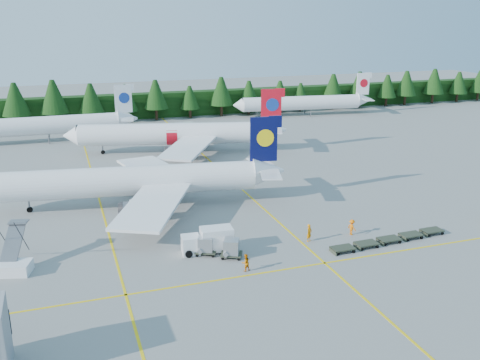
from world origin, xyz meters
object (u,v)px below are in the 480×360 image
object	(u,v)px
airliner_red	(169,134)
service_truck	(207,240)
airliner_navy	(123,182)
airstairs	(9,264)

from	to	relation	value
airliner_red	service_truck	xyz separation A→B (m)	(-5.03, -44.12, -2.16)
airliner_navy	airstairs	xyz separation A→B (m)	(-13.15, -15.39, -2.57)
airliner_navy	airliner_red	size ratio (longest dim) A/B	1.00
airliner_navy	service_truck	xyz separation A→B (m)	(6.53, -17.13, -2.13)
airstairs	airliner_navy	bearing A→B (deg)	65.59
airliner_red	service_truck	bearing A→B (deg)	-82.45
airliner_navy	airliner_red	world-z (taller)	airliner_red
airliner_navy	airstairs	size ratio (longest dim) A/B	5.98
airstairs	service_truck	size ratio (longest dim) A/B	1.18
airliner_navy	airstairs	distance (m)	20.40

